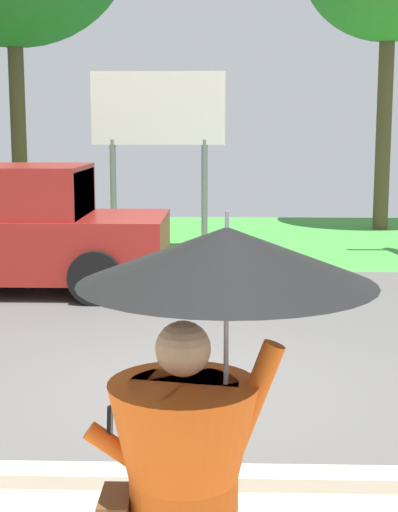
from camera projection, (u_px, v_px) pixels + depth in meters
The scene contains 3 objects.
ground_plane at pixel (197, 317), 10.23m from camera, with size 40.00×22.00×0.20m.
monk_pedestrian at pixel (196, 451), 3.07m from camera, with size 1.16×1.16×2.13m.
roadside_billboard at pixel (158, 121), 14.94m from camera, with size 2.60×0.12×3.50m.
Camera 1 is at (0.33, -7.00, 2.44)m, focal length 54.09 mm.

